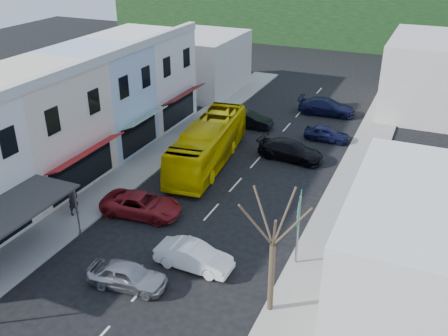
% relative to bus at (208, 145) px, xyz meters
% --- Properties ---
extents(ground, '(120.00, 120.00, 0.00)m').
position_rel_bus_xyz_m(ground, '(3.22, -10.40, -1.55)').
color(ground, black).
rests_on(ground, ground).
extents(sidewalk_left, '(3.00, 52.00, 0.15)m').
position_rel_bus_xyz_m(sidewalk_left, '(-4.28, -0.40, -1.48)').
color(sidewalk_left, gray).
rests_on(sidewalk_left, ground).
extents(sidewalk_right, '(3.00, 52.00, 0.15)m').
position_rel_bus_xyz_m(sidewalk_right, '(10.72, -0.40, -1.48)').
color(sidewalk_right, gray).
rests_on(sidewalk_right, ground).
extents(shopfront_row, '(8.25, 30.00, 8.00)m').
position_rel_bus_xyz_m(shopfront_row, '(-9.28, -5.40, 2.45)').
color(shopfront_row, silver).
rests_on(shopfront_row, ground).
extents(distant_block_left, '(8.00, 10.00, 6.00)m').
position_rel_bus_xyz_m(distant_block_left, '(-8.78, 16.60, 1.45)').
color(distant_block_left, '#B7B2A8').
rests_on(distant_block_left, ground).
extents(distant_block_right, '(8.00, 12.00, 7.00)m').
position_rel_bus_xyz_m(distant_block_right, '(14.22, 19.60, 1.95)').
color(distant_block_right, '#B7B2A8').
rests_on(distant_block_right, ground).
extents(bus, '(3.87, 11.82, 3.10)m').
position_rel_bus_xyz_m(bus, '(0.00, 0.00, 0.00)').
color(bus, '#E5C803').
rests_on(bus, ground).
extents(car_silver, '(4.58, 2.30, 1.40)m').
position_rel_bus_xyz_m(car_silver, '(2.44, -14.61, -0.85)').
color(car_silver, '#A4A4A9').
rests_on(car_silver, ground).
extents(car_white, '(4.42, 1.84, 1.40)m').
position_rel_bus_xyz_m(car_white, '(4.77, -11.89, -0.85)').
color(car_white, white).
rests_on(car_white, ground).
extents(car_red, '(4.79, 2.42, 1.40)m').
position_rel_bus_xyz_m(car_red, '(-0.62, -8.40, -0.85)').
color(car_red, maroon).
rests_on(car_red, ground).
extents(car_black_near, '(4.64, 2.22, 1.40)m').
position_rel_bus_xyz_m(car_black_near, '(5.46, 3.24, -0.85)').
color(car_black_near, black).
rests_on(car_black_near, ground).
extents(car_navy_mid, '(4.41, 1.82, 1.40)m').
position_rel_bus_xyz_m(car_navy_mid, '(7.18, 7.99, -0.85)').
color(car_navy_mid, '#101233').
rests_on(car_navy_mid, ground).
extents(car_black_far, '(4.45, 1.93, 1.40)m').
position_rel_bus_xyz_m(car_black_far, '(0.11, 8.30, -0.85)').
color(car_black_far, black).
rests_on(car_black_far, ground).
extents(car_navy_far, '(4.62, 2.15, 1.40)m').
position_rel_bus_xyz_m(car_navy_far, '(5.65, 14.41, -0.85)').
color(car_navy_far, '#101233').
rests_on(car_navy_far, ground).
extents(pedestrian_left, '(0.53, 0.68, 1.70)m').
position_rel_bus_xyz_m(pedestrian_left, '(-4.35, -10.24, -0.55)').
color(pedestrian_left, black).
rests_on(pedestrian_left, sidewalk_left).
extents(direction_sign, '(0.95, 1.95, 4.16)m').
position_rel_bus_xyz_m(direction_sign, '(9.62, -9.49, 0.53)').
color(direction_sign, '#0C5F34').
rests_on(direction_sign, ground).
extents(street_tree, '(3.42, 3.42, 7.42)m').
position_rel_bus_xyz_m(street_tree, '(9.52, -13.44, 2.16)').
color(street_tree, '#35291D').
rests_on(street_tree, ground).
extents(traffic_signal, '(0.55, 1.00, 4.82)m').
position_rel_bus_xyz_m(traffic_signal, '(9.82, 18.95, 0.86)').
color(traffic_signal, black).
rests_on(traffic_signal, ground).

